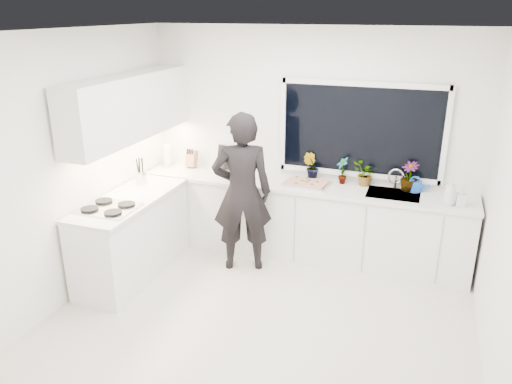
% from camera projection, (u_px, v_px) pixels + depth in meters
% --- Properties ---
extents(floor, '(4.00, 3.50, 0.02)m').
position_uv_depth(floor, '(262.00, 317.00, 4.95)').
color(floor, beige).
rests_on(floor, ground).
extents(wall_back, '(4.00, 0.02, 2.70)m').
position_uv_depth(wall_back, '(310.00, 142.00, 6.04)').
color(wall_back, white).
rests_on(wall_back, ground).
extents(wall_left, '(0.02, 3.50, 2.70)m').
position_uv_depth(wall_left, '(78.00, 166.00, 5.11)').
color(wall_left, white).
rests_on(wall_left, ground).
extents(wall_right, '(0.02, 3.50, 2.70)m').
position_uv_depth(wall_right, '(509.00, 218.00, 3.85)').
color(wall_right, white).
rests_on(wall_right, ground).
extents(ceiling, '(4.00, 3.50, 0.02)m').
position_uv_depth(ceiling, '(264.00, 30.00, 4.01)').
color(ceiling, white).
rests_on(ceiling, wall_back).
extents(window, '(1.80, 0.02, 1.00)m').
position_uv_depth(window, '(361.00, 130.00, 5.75)').
color(window, black).
rests_on(window, wall_back).
extents(base_cabinets_back, '(3.92, 0.58, 0.88)m').
position_uv_depth(base_cabinets_back, '(301.00, 220.00, 6.08)').
color(base_cabinets_back, white).
rests_on(base_cabinets_back, floor).
extents(base_cabinets_left, '(0.58, 1.60, 0.88)m').
position_uv_depth(base_cabinets_left, '(133.00, 237.00, 5.63)').
color(base_cabinets_left, white).
rests_on(base_cabinets_left, floor).
extents(countertop_back, '(3.94, 0.62, 0.04)m').
position_uv_depth(countertop_back, '(302.00, 185.00, 5.91)').
color(countertop_back, silver).
rests_on(countertop_back, base_cabinets_back).
extents(countertop_left, '(0.62, 1.60, 0.04)m').
position_uv_depth(countertop_left, '(129.00, 199.00, 5.47)').
color(countertop_left, silver).
rests_on(countertop_left, base_cabinets_left).
extents(upper_cabinets, '(0.34, 2.10, 0.70)m').
position_uv_depth(upper_cabinets, '(130.00, 107.00, 5.49)').
color(upper_cabinets, white).
rests_on(upper_cabinets, wall_left).
extents(sink, '(0.58, 0.42, 0.14)m').
position_uv_depth(sink, '(393.00, 198.00, 5.60)').
color(sink, silver).
rests_on(sink, countertop_back).
extents(faucet, '(0.03, 0.03, 0.22)m').
position_uv_depth(faucet, '(396.00, 179.00, 5.72)').
color(faucet, silver).
rests_on(faucet, countertop_back).
extents(stovetop, '(0.56, 0.48, 0.03)m').
position_uv_depth(stovetop, '(108.00, 207.00, 5.16)').
color(stovetop, black).
rests_on(stovetop, countertop_left).
extents(person, '(0.79, 0.66, 1.85)m').
position_uv_depth(person, '(242.00, 193.00, 5.60)').
color(person, black).
rests_on(person, floor).
extents(pizza_tray, '(0.53, 0.41, 0.03)m').
position_uv_depth(pizza_tray, '(307.00, 184.00, 5.86)').
color(pizza_tray, '#B0B0B5').
rests_on(pizza_tray, countertop_back).
extents(pizza, '(0.48, 0.37, 0.01)m').
position_uv_depth(pizza, '(307.00, 182.00, 5.85)').
color(pizza, '#B32617').
rests_on(pizza, pizza_tray).
extents(watering_can, '(0.16, 0.16, 0.13)m').
position_uv_depth(watering_can, '(415.00, 186.00, 5.63)').
color(watering_can, blue).
rests_on(watering_can, countertop_back).
extents(paper_towel_roll, '(0.12, 0.12, 0.26)m').
position_uv_depth(paper_towel_roll, '(168.00, 156.00, 6.54)').
color(paper_towel_roll, silver).
rests_on(paper_towel_roll, countertop_back).
extents(knife_block, '(0.14, 0.11, 0.22)m').
position_uv_depth(knife_block, '(192.00, 159.00, 6.48)').
color(knife_block, '#A2824B').
rests_on(knife_block, countertop_back).
extents(utensil_crock, '(0.16, 0.16, 0.16)m').
position_uv_depth(utensil_crock, '(141.00, 177.00, 5.87)').
color(utensil_crock, silver).
rests_on(utensil_crock, countertop_left).
extents(picture_frame_large, '(0.22, 0.09, 0.28)m').
position_uv_depth(picture_frame_large, '(233.00, 159.00, 6.38)').
color(picture_frame_large, black).
rests_on(picture_frame_large, countertop_back).
extents(picture_frame_small, '(0.24, 0.11, 0.30)m').
position_uv_depth(picture_frame_small, '(225.00, 157.00, 6.42)').
color(picture_frame_small, black).
rests_on(picture_frame_small, countertop_back).
extents(herb_plants, '(1.36, 0.33, 0.34)m').
position_uv_depth(herb_plants, '(363.00, 173.00, 5.78)').
color(herb_plants, '#26662D').
rests_on(herb_plants, countertop_back).
extents(soap_bottles, '(0.24, 0.16, 0.30)m').
position_uv_depth(soap_bottles, '(453.00, 193.00, 5.21)').
color(soap_bottles, '#D8BF66').
rests_on(soap_bottles, countertop_back).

